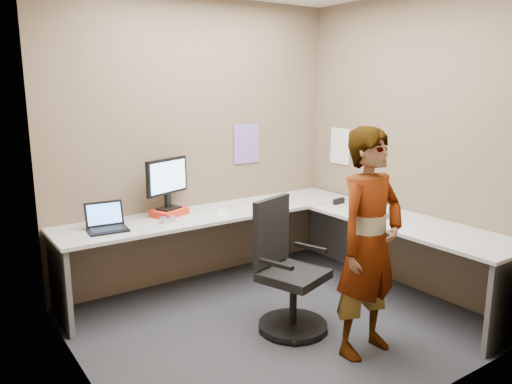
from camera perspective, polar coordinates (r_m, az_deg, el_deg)
ground at (r=4.18m, az=2.56°, el=-14.75°), size 3.00×3.00×0.00m
wall_back at (r=4.86m, az=-6.61°, el=5.68°), size 3.00×0.00×3.00m
wall_right at (r=4.82m, az=17.17°, el=5.17°), size 0.00×2.70×2.70m
wall_left at (r=3.11m, az=-19.86°, el=1.42°), size 0.00×2.70×2.70m
desk at (r=4.49m, az=4.12°, el=-4.72°), size 2.98×2.58×0.73m
paper_ream at (r=4.59m, az=-9.89°, el=-2.28°), size 0.36×0.32×0.06m
monitor at (r=4.55m, az=-10.11°, el=1.44°), size 0.46×0.23×0.46m
laptop at (r=4.26m, az=-16.74°, el=-3.40°), size 0.33×0.29×0.22m
trackball_mouse at (r=4.37m, az=-10.04°, el=-3.09°), size 0.12×0.08×0.07m
origami at (r=4.56m, az=-3.97°, el=-2.24°), size 0.10×0.10×0.06m
stapler at (r=5.03m, az=9.45°, el=-1.03°), size 0.16×0.07×0.05m
flower at (r=4.55m, az=14.69°, el=-1.17°), size 0.07×0.07×0.22m
calendar_purple at (r=5.13m, az=-1.08°, el=5.54°), size 0.30×0.01×0.40m
calendar_white at (r=5.42m, az=9.58°, el=5.20°), size 0.01×0.28×0.38m
sticky_note_a at (r=5.22m, az=12.12°, el=1.51°), size 0.01×0.07×0.07m
sticky_note_b at (r=5.28m, az=11.67°, el=0.21°), size 0.01×0.07×0.07m
sticky_note_c at (r=5.21m, az=12.61°, el=-0.24°), size 0.01×0.07×0.07m
sticky_note_d at (r=5.33m, az=10.94°, el=1.44°), size 0.01×0.07×0.07m
office_chair at (r=3.94m, az=3.55°, el=-9.80°), size 0.59×0.57×1.02m
person at (r=3.57m, az=12.82°, el=-5.76°), size 0.62×0.43×1.62m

